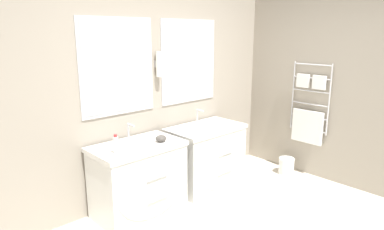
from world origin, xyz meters
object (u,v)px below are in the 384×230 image
vanity_left (140,180)px  vanity_right (207,157)px  waste_bin (286,165)px  toiletry_bottle (116,145)px  amenity_bowl (161,138)px

vanity_left → vanity_right: bearing=0.0°
vanity_left → waste_bin: size_ratio=4.23×
waste_bin → toiletry_bottle: bearing=170.2°
vanity_right → amenity_bowl: 0.90m
vanity_left → vanity_right: (1.03, 0.00, 0.00)m
toiletry_bottle → waste_bin: bearing=-9.8°
toiletry_bottle → amenity_bowl: bearing=-0.7°
vanity_right → waste_bin: 1.23m
vanity_left → toiletry_bottle: bearing=-169.1°
vanity_right → waste_bin: vanity_right is taller
toiletry_bottle → waste_bin: (2.43, -0.42, -0.76)m
vanity_left → toiletry_bottle: 0.57m
waste_bin → vanity_right: bearing=156.6°
vanity_left → toiletry_bottle: size_ratio=5.02×
toiletry_bottle → vanity_right: bearing=2.5°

